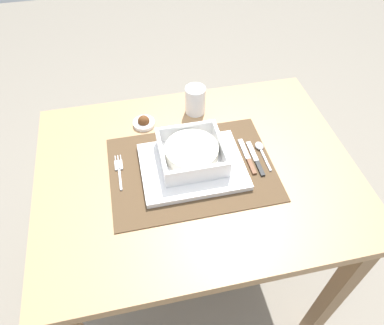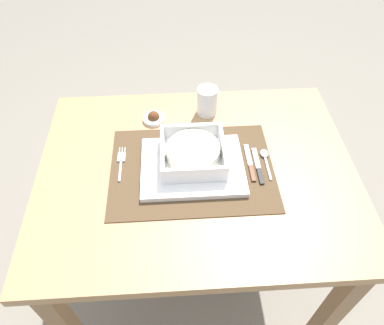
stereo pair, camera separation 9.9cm
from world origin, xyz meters
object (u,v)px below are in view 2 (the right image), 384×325
spoon (265,157)px  bread_knife (250,165)px  drinking_glass (207,102)px  butter_knife (258,168)px  porridge_bowl (193,153)px  condiment_saucer (154,118)px  dining_table (196,194)px  fork (121,161)px

spoon → bread_knife: size_ratio=0.81×
drinking_glass → butter_knife: bearing=-64.1°
porridge_bowl → bread_knife: porridge_bowl is taller
porridge_bowl → butter_knife: porridge_bowl is taller
condiment_saucer → porridge_bowl: bearing=-59.3°
porridge_bowl → dining_table: bearing=-65.5°
fork → dining_table: bearing=-6.1°
bread_knife → drinking_glass: size_ratio=1.51×
fork → condiment_saucer: condiment_saucer is taller
spoon → drinking_glass: bearing=126.6°
spoon → condiment_saucer: 0.37m
dining_table → condiment_saucer: (-0.12, 0.21, 0.13)m
condiment_saucer → drinking_glass: bearing=9.6°
butter_knife → condiment_saucer: bearing=144.7°
bread_knife → condiment_saucer: (-0.27, 0.21, 0.00)m
fork → butter_knife: size_ratio=0.97×
bread_knife → condiment_saucer: 0.35m
dining_table → butter_knife: 0.21m
spoon → butter_knife: 0.05m
fork → porridge_bowl: bearing=-0.7°
dining_table → bread_knife: size_ratio=6.45×
spoon → butter_knife: spoon is taller
spoon → condiment_saucer: (-0.32, 0.18, 0.00)m
porridge_bowl → bread_knife: bearing=-7.4°
dining_table → drinking_glass: size_ratio=9.73×
fork → bread_knife: bread_knife is taller
spoon → butter_knife: bearing=-122.0°
dining_table → drinking_glass: bearing=78.4°
butter_knife → bread_knife: 0.02m
dining_table → bread_knife: (0.15, 0.00, 0.13)m
bread_knife → drinking_glass: (-0.10, 0.24, 0.03)m
fork → spoon: (0.41, -0.01, 0.00)m
fork → butter_knife: (0.39, -0.05, 0.00)m
butter_knife → dining_table: bearing=177.7°
porridge_bowl → condiment_saucer: bearing=120.7°
porridge_bowl → drinking_glass: 0.23m
fork → spoon: bearing=2.2°
butter_knife → condiment_saucer: condiment_saucer is taller
porridge_bowl → drinking_glass: (0.06, 0.22, -0.00)m
dining_table → fork: 0.25m
porridge_bowl → drinking_glass: size_ratio=1.92×
porridge_bowl → fork: porridge_bowl is taller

